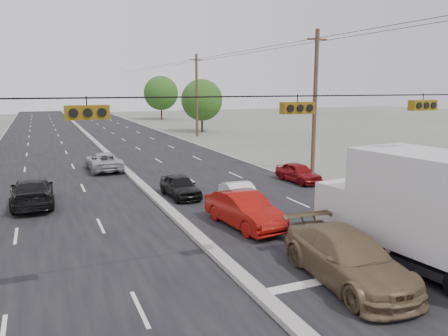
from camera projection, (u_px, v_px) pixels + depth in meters
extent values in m
plane|color=#606356|center=(250.00, 288.00, 13.36)|extent=(200.00, 200.00, 0.00)
cube|color=black|center=(106.00, 153.00, 40.51)|extent=(20.00, 160.00, 0.02)
cube|color=gray|center=(106.00, 152.00, 40.49)|extent=(0.50, 160.00, 0.20)
cylinder|color=#422D1E|center=(315.00, 102.00, 30.83)|extent=(0.30, 0.30, 10.00)
cube|color=#422D1E|center=(317.00, 39.00, 30.05)|extent=(1.60, 0.12, 0.12)
cylinder|color=#422D1E|center=(197.00, 96.00, 53.45)|extent=(0.30, 0.30, 10.00)
cube|color=#422D1E|center=(196.00, 60.00, 52.67)|extent=(1.60, 0.12, 0.12)
cylinder|color=black|center=(252.00, 96.00, 12.31)|extent=(25.00, 0.04, 0.04)
cube|color=#72590C|center=(87.00, 112.00, 10.64)|extent=(1.05, 0.30, 0.35)
cube|color=#72590C|center=(297.00, 108.00, 12.95)|extent=(1.05, 0.30, 0.35)
cube|color=#72590C|center=(423.00, 105.00, 14.87)|extent=(1.05, 0.30, 0.35)
cylinder|color=#382619|center=(202.00, 123.00, 59.62)|extent=(0.28, 0.28, 2.52)
sphere|color=#234D14|center=(202.00, 100.00, 59.06)|extent=(5.60, 5.60, 5.60)
cylinder|color=#382619|center=(161.00, 112.00, 82.59)|extent=(0.28, 0.28, 2.88)
sphere|color=#234D14|center=(161.00, 93.00, 81.95)|extent=(6.40, 6.40, 6.40)
cube|color=black|center=(414.00, 251.00, 15.02)|extent=(3.51, 8.06, 0.28)
cube|color=beige|center=(443.00, 204.00, 13.92)|extent=(3.46, 5.88, 3.12)
cube|color=beige|center=(353.00, 207.00, 17.28)|extent=(2.92, 2.43, 2.01)
cylinder|color=black|center=(335.00, 235.00, 16.62)|extent=(0.46, 1.04, 1.00)
cylinder|color=black|center=(378.00, 226.00, 17.78)|extent=(0.46, 1.04, 1.00)
imported|color=brown|center=(347.00, 258.00, 13.65)|extent=(2.61, 5.60, 1.58)
imported|color=maroon|center=(244.00, 210.00, 19.07)|extent=(2.13, 4.75, 1.51)
imported|color=black|center=(180.00, 186.00, 24.26)|extent=(1.67, 3.74, 1.25)
imported|color=white|center=(240.00, 197.00, 21.97)|extent=(1.76, 3.93, 1.25)
imported|color=maroon|center=(298.00, 173.00, 28.13)|extent=(1.74, 3.72, 1.23)
imported|color=black|center=(32.00, 192.00, 22.49)|extent=(2.07, 5.06, 1.47)
imported|color=#9FA0A6|center=(104.00, 162.00, 32.01)|extent=(2.34, 4.88, 1.34)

